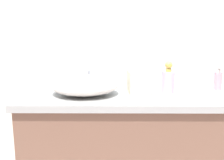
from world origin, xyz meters
name	(u,v)px	position (x,y,z in m)	size (l,w,h in m)	color
bathroom_wall_rear	(144,16)	(0.00, 0.73, 1.30)	(6.00, 0.06, 2.60)	silver
vanity_counter	(137,157)	(-0.06, 0.42, 0.42)	(1.37, 0.54, 0.84)	brown
wall_mirror_panel	(136,12)	(-0.06, 0.69, 1.32)	(1.26, 0.01, 0.96)	#B2BCC6
sink_basin	(84,85)	(-0.38, 0.38, 0.90)	(0.39, 0.32, 0.11)	silver
faucet	(87,74)	(-0.38, 0.55, 0.93)	(0.03, 0.14, 0.14)	silver
soap_dispenser	(168,80)	(0.11, 0.42, 0.92)	(0.07, 0.07, 0.19)	silver
lotion_bottle	(218,80)	(0.44, 0.50, 0.91)	(0.04, 0.04, 0.15)	pink
tissue_box	(139,81)	(-0.06, 0.41, 0.92)	(0.14, 0.14, 0.17)	beige
candle_jar	(183,90)	(0.21, 0.42, 0.86)	(0.06, 0.06, 0.03)	silver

